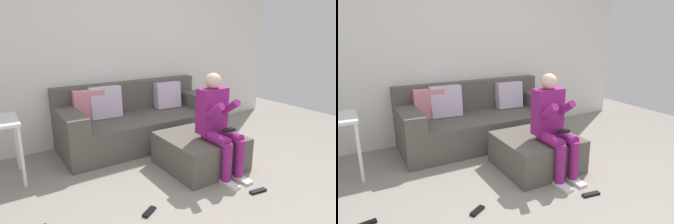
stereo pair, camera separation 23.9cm
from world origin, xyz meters
The scene contains 8 objects.
ground_plane centered at (0.00, 0.00, 0.00)m, with size 7.22×7.22×0.00m, color gray.
wall_back centered at (0.00, 2.32, 1.31)m, with size 5.55×0.10×2.62m, color silver.
couch_sectional centered at (-0.04, 1.90, 0.31)m, with size 2.14×0.87×0.82m.
ottoman centered at (0.22, 0.85, 0.19)m, with size 0.83×0.82×0.37m, color #59544C.
person_seated centered at (0.28, 0.65, 0.59)m, with size 0.32×0.61×1.09m.
remote_near_ottoman centered at (0.33, 0.09, 0.01)m, with size 0.18×0.05×0.02m, color black.
remote_by_storage_bin centered at (-0.73, 0.37, 0.01)m, with size 0.15×0.06×0.02m, color black.
remote_under_side_table centered at (-1.58, 0.64, 0.01)m, with size 0.16×0.05×0.02m, color black.
Camera 2 is at (-1.57, -1.69, 1.52)m, focal length 31.35 mm.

